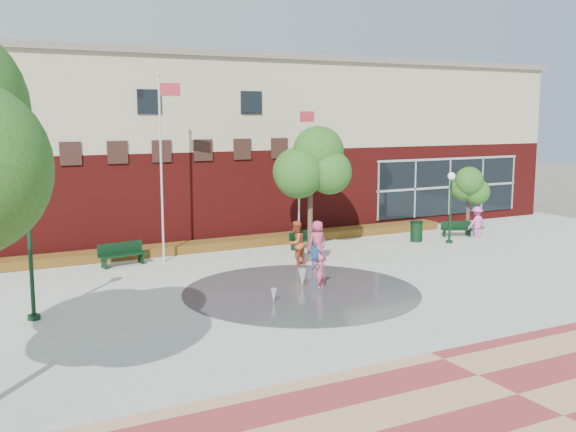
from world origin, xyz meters
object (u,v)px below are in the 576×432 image
flagpole_left (162,158)px  child_splash (320,272)px  flagpole_right (300,169)px  trash_can (416,231)px  bench_left (123,259)px

flagpole_left → child_splash: flagpole_left is taller
flagpole_left → child_splash: size_ratio=6.56×
flagpole_left → flagpole_right: bearing=10.5°
child_splash → trash_can: bearing=-177.1°
flagpole_left → trash_can: 13.10m
flagpole_left → child_splash: (3.63, -6.82, -3.82)m
flagpole_left → flagpole_right: 6.27m
flagpole_right → trash_can: (6.22, -0.66, -3.26)m
flagpole_right → bench_left: bearing=176.2°
bench_left → child_splash: size_ratio=1.67×
flagpole_left → trash_can: size_ratio=7.70×
flagpole_left → flagpole_right: size_ratio=1.18×
flagpole_right → child_splash: bearing=-111.2°
bench_left → trash_can: 14.28m
bench_left → trash_can: size_ratio=1.95×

